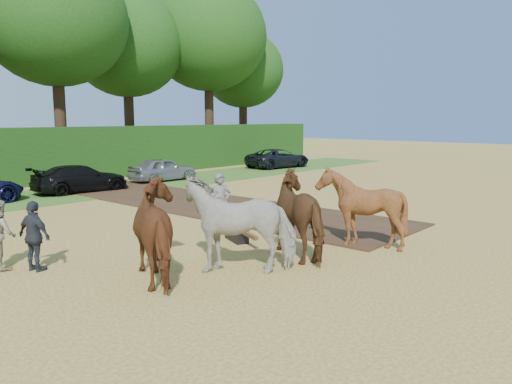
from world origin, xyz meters
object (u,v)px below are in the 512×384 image
Objects in this scene: spectator_far at (34,236)px; parked_cars at (61,180)px; spectator_near at (0,234)px; plough_team at (272,217)px.

spectator_far is 0.05× the size of parked_cars.
spectator_near is 0.05× the size of parked_cars.
spectator_near is 0.22× the size of plough_team.
plough_team is (4.69, -4.37, 0.26)m from spectator_near.
spectator_near is 1.00× the size of spectator_far.
spectator_far reaches higher than parked_cars.
plough_team is at bearing -142.62° from spectator_far.
spectator_far is at bearing -120.39° from parked_cars.
spectator_near reaches higher than spectator_far.
spectator_far is at bearing -151.18° from spectator_near.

